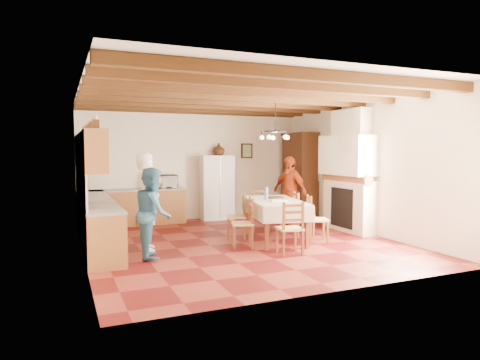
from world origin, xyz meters
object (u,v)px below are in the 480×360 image
Objects in this scene: chair_end_near at (290,227)px; refrigerator at (216,187)px; chair_left_far at (236,216)px; person_man at (147,201)px; dining_table at (275,204)px; hutch at (299,175)px; chair_right_near at (317,219)px; chair_end_far at (261,210)px; chair_left_near at (242,222)px; person_woman_blue at (153,213)px; microwave at (165,181)px; person_woman_red at (289,192)px; chair_right_far at (304,214)px.

refrigerator is at bearing -83.74° from chair_end_near.
person_man is at bearing -57.80° from chair_left_far.
chair_end_near reaches higher than dining_table.
chair_end_near is (-0.30, -1.14, -0.28)m from dining_table.
hutch is 2.44× the size of chair_right_near.
chair_end_far is (0.22, 1.12, -0.28)m from dining_table.
chair_left_far is (0.22, 0.85, 0.00)m from chair_left_near.
person_woman_blue is at bearing -121.72° from refrigerator.
person_man reaches higher than person_woman_blue.
microwave is at bearing -138.05° from chair_left_far.
chair_end_near is (-1.02, -0.65, 0.00)m from chair_right_near.
chair_end_near is at bearing -99.15° from person_woman_blue.
person_man reaches higher than chair_left_far.
hutch is (2.20, -0.71, 0.31)m from refrigerator.
person_woman_red is (3.67, 1.70, 0.08)m from person_woman_blue.
chair_end_near is 2.67m from person_man.
refrigerator is at bearing 93.36° from dining_table.
chair_right_near is at bearing 100.62° from chair_left_near.
chair_end_near and chair_end_far have the same top height.
chair_left_far is 1.00× the size of chair_right_near.
person_woman_blue is (-3.42, -0.61, 0.31)m from chair_right_far.
refrigerator is 3.75m from chair_right_near.
chair_left_near and chair_end_far have the same top height.
chair_end_near is 2.44m from person_woman_blue.
chair_left_far and chair_right_near have the same top height.
chair_left_near is at bearing -78.50° from person_woman_blue.
hutch is 3.34m from chair_left_far.
person_woman_red reaches higher than chair_left_near.
refrigerator reaches higher than chair_left_near.
person_woman_blue is (-2.61, -0.43, 0.03)m from dining_table.
chair_right_far is 0.61× the size of person_woman_blue.
chair_left_far is 1.00× the size of chair_right_far.
microwave is at bearing -8.55° from person_woman_blue.
chair_end_far is 3.24m from person_woman_blue.
person_man is at bearing -140.97° from chair_end_far.
chair_right_far is at bearing -83.44° from person_man.
chair_left_near is 1.00× the size of chair_end_far.
chair_end_far is (-1.80, -1.29, -0.69)m from hutch.
person_woman_red reaches higher than chair_right_far.
microwave is (1.00, 2.86, 0.15)m from person_man.
chair_left_near is (-0.69, -3.45, -0.38)m from refrigerator.
hutch reaches higher than chair_left_near.
chair_left_far is at bearing -141.16° from hutch.
microwave reaches higher than chair_right_far.
chair_right_far is (0.09, 0.67, 0.00)m from chair_right_near.
dining_table is at bearing -72.68° from person_woman_blue.
chair_end_far is at bearing -76.08° from refrigerator.
refrigerator is 2.33m from hutch.
chair_left_near is at bearing 105.12° from chair_right_near.
person_man is 1.06× the size of person_woman_red.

